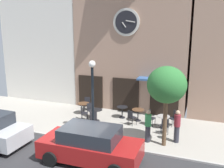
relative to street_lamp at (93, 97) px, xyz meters
The scene contains 21 objects.
ground_plane 2.67m from the street_lamp, 99.41° to the right, with size 29.49×11.62×0.13m.
clock_building 6.66m from the street_lamp, 84.38° to the left, with size 7.81×4.33×11.01m.
neighbor_building_left 9.86m from the street_lamp, 138.11° to the left, with size 6.40×3.47×13.20m.
street_lamp is the anchor object (origin of this frame).
street_tree 3.97m from the street_lamp, ahead, with size 1.84×1.65×3.91m.
cafe_table_center_right 3.55m from the street_lamp, 126.15° to the left, with size 0.79×0.79×0.72m.
cafe_table_leftmost 2.33m from the street_lamp, 108.73° to the left, with size 0.72×0.72×0.73m.
cafe_table_center_left 3.25m from the street_lamp, 75.16° to the left, with size 0.69×0.69×0.73m.
cafe_table_near_door 3.52m from the street_lamp, 55.35° to the left, with size 0.75×0.75×0.73m.
cafe_table_near_curb 4.28m from the street_lamp, 30.41° to the left, with size 0.71×0.71×0.72m.
cafe_chair_outer 2.84m from the street_lamp, 47.82° to the left, with size 0.54×0.54×0.90m.
cafe_chair_corner 3.74m from the street_lamp, 39.37° to the left, with size 0.50×0.50×0.90m.
cafe_chair_near_tree 1.75m from the street_lamp, 114.28° to the left, with size 0.53×0.53×0.90m.
cafe_chair_mid_row 2.93m from the street_lamp, 119.00° to the left, with size 0.56×0.56×0.90m.
cafe_chair_curbside 2.56m from the street_lamp, 132.05° to the left, with size 0.51×0.51×0.90m.
cafe_chair_by_entrance 4.99m from the street_lamp, 33.34° to the left, with size 0.57×0.57×0.90m.
cafe_chair_facing_wall 4.13m from the street_lamp, 17.91° to the left, with size 0.50×0.50×0.90m.
cafe_chair_left_end 4.21m from the street_lamp, 120.78° to the left, with size 0.52×0.52×0.90m.
pedestrian_green 3.22m from the street_lamp, ahead, with size 0.45×0.45×1.67m.
pedestrian_maroon 4.54m from the street_lamp, ahead, with size 0.45×0.45×1.67m.
parked_car_red 3.21m from the street_lamp, 67.37° to the right, with size 4.33×2.09×1.55m.
Camera 1 is at (5.70, -10.34, 5.63)m, focal length 40.02 mm.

